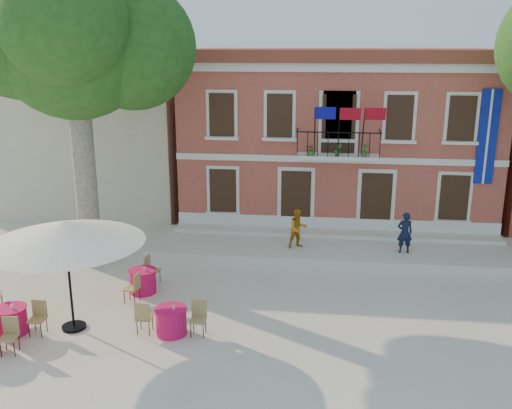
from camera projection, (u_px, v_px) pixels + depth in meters
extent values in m
plane|color=beige|center=(272.00, 298.00, 17.92)|extent=(90.00, 90.00, 0.00)
cube|color=#C25346|center=(336.00, 138.00, 26.28)|extent=(13.00, 8.00, 7.00)
cube|color=brown|center=(339.00, 54.00, 25.26)|extent=(13.50, 8.50, 0.50)
cube|color=silver|center=(341.00, 67.00, 21.60)|extent=(13.30, 0.35, 0.35)
cube|color=silver|center=(338.00, 157.00, 22.03)|extent=(3.20, 0.90, 0.15)
cube|color=black|center=(339.00, 132.00, 21.38)|extent=(3.20, 0.04, 0.04)
cube|color=#0D1E97|center=(487.00, 137.00, 21.54)|extent=(0.70, 0.05, 3.60)
cube|color=#0D0E97|center=(315.00, 113.00, 20.94)|extent=(0.76, 0.27, 0.47)
cube|color=#AF0B1C|center=(340.00, 114.00, 20.84)|extent=(0.76, 0.29, 0.47)
cube|color=#AF0B1C|center=(365.00, 114.00, 20.74)|extent=(0.76, 0.27, 0.47)
imported|color=#26591E|center=(312.00, 149.00, 21.78)|extent=(0.43, 0.37, 0.48)
imported|color=#26591E|center=(338.00, 150.00, 21.66)|extent=(0.26, 0.21, 0.48)
imported|color=#26591E|center=(365.00, 151.00, 21.55)|extent=(0.27, 0.27, 0.48)
cube|color=beige|center=(105.00, 141.00, 28.70)|extent=(9.00, 9.00, 6.00)
cube|color=brown|center=(101.00, 76.00, 27.83)|extent=(9.40, 9.40, 0.40)
cube|color=silver|center=(335.00, 248.00, 21.85)|extent=(14.00, 3.40, 0.30)
cylinder|color=#A59E84|center=(85.00, 172.00, 19.91)|extent=(0.78, 0.78, 6.76)
sphere|color=#1E4816|center=(73.00, 37.00, 18.67)|extent=(5.41, 5.41, 5.41)
cylinder|color=black|center=(74.00, 327.00, 16.03)|extent=(0.67, 0.67, 0.08)
cylinder|color=black|center=(70.00, 282.00, 15.66)|extent=(0.07, 0.07, 2.79)
cone|color=white|center=(65.00, 232.00, 15.27)|extent=(4.25, 4.25, 0.61)
imported|color=black|center=(405.00, 233.00, 20.79)|extent=(0.60, 0.42, 1.54)
imported|color=#C27A16|center=(298.00, 228.00, 21.33)|extent=(0.90, 0.83, 1.50)
cylinder|color=#D91452|center=(11.00, 321.00, 15.66)|extent=(0.84, 0.84, 0.75)
cylinder|color=#D91452|center=(10.00, 308.00, 15.55)|extent=(0.90, 0.90, 0.02)
cube|color=tan|center=(10.00, 306.00, 16.29)|extent=(0.58, 0.58, 0.95)
cube|color=tan|center=(37.00, 319.00, 15.56)|extent=(0.43, 0.43, 0.95)
cylinder|color=#D91452|center=(171.00, 321.00, 15.62)|extent=(0.84, 0.84, 0.75)
cylinder|color=#D91452|center=(171.00, 309.00, 15.52)|extent=(0.90, 0.90, 0.02)
cube|color=tan|center=(198.00, 319.00, 15.52)|extent=(0.43, 0.43, 0.95)
cube|color=tan|center=(144.00, 317.00, 15.67)|extent=(0.43, 0.43, 0.95)
cube|color=tan|center=(9.00, 337.00, 14.61)|extent=(0.48, 0.48, 0.95)
cylinder|color=#D91452|center=(143.00, 281.00, 18.25)|extent=(0.84, 0.84, 0.75)
cylinder|color=#D91452|center=(142.00, 270.00, 18.14)|extent=(0.90, 0.90, 0.02)
cube|color=tan|center=(132.00, 288.00, 17.52)|extent=(0.48, 0.48, 0.95)
cube|color=tan|center=(153.00, 270.00, 18.91)|extent=(0.48, 0.48, 0.95)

